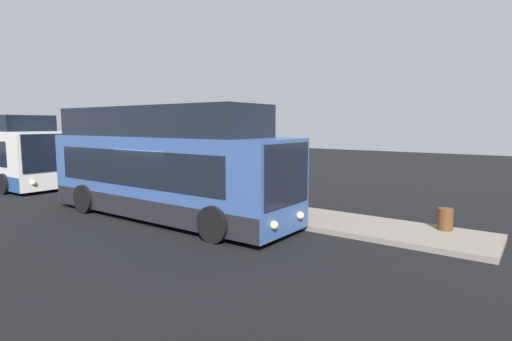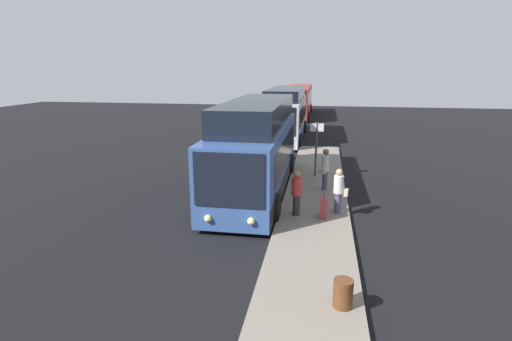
{
  "view_description": "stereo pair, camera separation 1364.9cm",
  "coord_description": "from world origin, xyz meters",
  "px_view_note": "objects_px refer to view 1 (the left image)",
  "views": [
    {
      "loc": [
        10.71,
        -9.17,
        3.33
      ],
      "look_at": [
        3.42,
        0.86,
        1.88
      ],
      "focal_mm": 28.0,
      "sensor_mm": 36.0,
      "label": 1
    },
    {
      "loc": [
        16.45,
        3.05,
        5.34
      ],
      "look_at": [
        3.42,
        0.86,
        1.88
      ],
      "focal_mm": 28.0,
      "sensor_mm": 36.0,
      "label": 2
    }
  ],
  "objects_px": {
    "passenger_boarding": "(268,189)",
    "sign_post": "(173,160)",
    "bus_lead": "(164,169)",
    "trash_bin": "(445,219)",
    "passenger_waiting": "(217,176)",
    "suitcase": "(284,200)",
    "bus_second": "(0,154)",
    "passenger_with_bags": "(279,183)"
  },
  "relations": [
    {
      "from": "trash_bin",
      "to": "bus_lead",
      "type": "bearing_deg",
      "value": -158.5
    },
    {
      "from": "bus_lead",
      "to": "sign_post",
      "type": "bearing_deg",
      "value": 132.19
    },
    {
      "from": "bus_lead",
      "to": "trash_bin",
      "type": "relative_size",
      "value": 15.66
    },
    {
      "from": "sign_post",
      "to": "trash_bin",
      "type": "relative_size",
      "value": 4.03
    },
    {
      "from": "bus_second",
      "to": "trash_bin",
      "type": "xyz_separation_m",
      "value": [
        21.96,
        3.39,
        -1.21
      ]
    },
    {
      "from": "sign_post",
      "to": "passenger_boarding",
      "type": "bearing_deg",
      "value": -5.82
    },
    {
      "from": "trash_bin",
      "to": "suitcase",
      "type": "bearing_deg",
      "value": -175.23
    },
    {
      "from": "sign_post",
      "to": "trash_bin",
      "type": "bearing_deg",
      "value": 4.52
    },
    {
      "from": "passenger_boarding",
      "to": "passenger_waiting",
      "type": "distance_m",
      "value": 3.41
    },
    {
      "from": "sign_post",
      "to": "trash_bin",
      "type": "height_order",
      "value": "sign_post"
    },
    {
      "from": "bus_lead",
      "to": "suitcase",
      "type": "height_order",
      "value": "bus_lead"
    },
    {
      "from": "passenger_with_bags",
      "to": "passenger_boarding",
      "type": "bearing_deg",
      "value": -62.58
    },
    {
      "from": "passenger_with_bags",
      "to": "trash_bin",
      "type": "distance_m",
      "value": 6.0
    },
    {
      "from": "bus_lead",
      "to": "passenger_boarding",
      "type": "bearing_deg",
      "value": 32.44
    },
    {
      "from": "bus_second",
      "to": "suitcase",
      "type": "xyz_separation_m",
      "value": [
        16.55,
        2.94,
        -1.17
      ]
    },
    {
      "from": "bus_lead",
      "to": "bus_second",
      "type": "bearing_deg",
      "value": 180.0
    },
    {
      "from": "passenger_waiting",
      "to": "passenger_with_bags",
      "type": "xyz_separation_m",
      "value": [
        2.79,
        0.5,
        -0.11
      ]
    },
    {
      "from": "sign_post",
      "to": "trash_bin",
      "type": "distance_m",
      "value": 11.01
    },
    {
      "from": "passenger_boarding",
      "to": "suitcase",
      "type": "bearing_deg",
      "value": 116.39
    },
    {
      "from": "passenger_boarding",
      "to": "trash_bin",
      "type": "height_order",
      "value": "passenger_boarding"
    },
    {
      "from": "passenger_boarding",
      "to": "trash_bin",
      "type": "relative_size",
      "value": 2.53
    },
    {
      "from": "passenger_waiting",
      "to": "trash_bin",
      "type": "xyz_separation_m",
      "value": [
        8.76,
        0.42,
        -0.67
      ]
    },
    {
      "from": "bus_second",
      "to": "suitcase",
      "type": "distance_m",
      "value": 16.85
    },
    {
      "from": "passenger_boarding",
      "to": "passenger_waiting",
      "type": "relative_size",
      "value": 0.92
    },
    {
      "from": "bus_lead",
      "to": "passenger_waiting",
      "type": "xyz_separation_m",
      "value": [
        -0.15,
        2.97,
        -0.59
      ]
    },
    {
      "from": "bus_second",
      "to": "suitcase",
      "type": "height_order",
      "value": "bus_second"
    },
    {
      "from": "bus_second",
      "to": "passenger_boarding",
      "type": "relative_size",
      "value": 6.2
    },
    {
      "from": "passenger_with_bags",
      "to": "suitcase",
      "type": "height_order",
      "value": "passenger_with_bags"
    },
    {
      "from": "passenger_boarding",
      "to": "sign_post",
      "type": "distance_m",
      "value": 5.48
    },
    {
      "from": "passenger_waiting",
      "to": "suitcase",
      "type": "xyz_separation_m",
      "value": [
        3.34,
        -0.03,
        -0.63
      ]
    },
    {
      "from": "bus_lead",
      "to": "suitcase",
      "type": "distance_m",
      "value": 4.5
    },
    {
      "from": "bus_lead",
      "to": "sign_post",
      "type": "relative_size",
      "value": 3.89
    },
    {
      "from": "bus_lead",
      "to": "passenger_waiting",
      "type": "bearing_deg",
      "value": 92.95
    },
    {
      "from": "passenger_boarding",
      "to": "trash_bin",
      "type": "bearing_deg",
      "value": 45.42
    },
    {
      "from": "passenger_boarding",
      "to": "passenger_with_bags",
      "type": "xyz_separation_m",
      "value": [
        -0.47,
        1.49,
        -0.0
      ]
    },
    {
      "from": "passenger_with_bags",
      "to": "trash_bin",
      "type": "bearing_deg",
      "value": 9.01
    },
    {
      "from": "bus_second",
      "to": "trash_bin",
      "type": "height_order",
      "value": "bus_second"
    },
    {
      "from": "bus_lead",
      "to": "suitcase",
      "type": "xyz_separation_m",
      "value": [
        3.19,
        2.94,
        -1.22
      ]
    },
    {
      "from": "suitcase",
      "to": "sign_post",
      "type": "height_order",
      "value": "sign_post"
    },
    {
      "from": "bus_lead",
      "to": "passenger_waiting",
      "type": "distance_m",
      "value": 3.03
    },
    {
      "from": "trash_bin",
      "to": "passenger_with_bags",
      "type": "bearing_deg",
      "value": 179.3
    },
    {
      "from": "trash_bin",
      "to": "passenger_waiting",
      "type": "bearing_deg",
      "value": -177.24
    }
  ]
}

